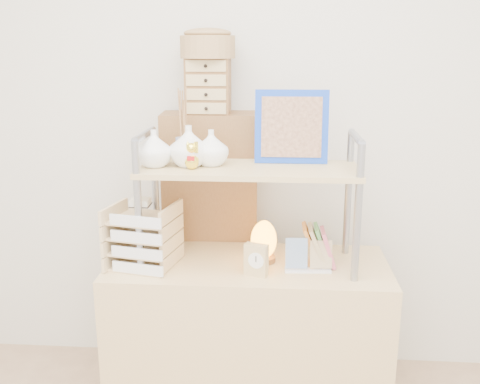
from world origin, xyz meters
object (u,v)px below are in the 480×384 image
object	(u,v)px
desk	(248,341)
cabinet	(211,247)
letter_tray	(143,240)
salt_lamp	(264,241)

from	to	relation	value
desk	cabinet	distance (m)	0.52
desk	letter_tray	bearing A→B (deg)	-171.11
desk	salt_lamp	xyz separation A→B (m)	(0.06, 0.02, 0.47)
desk	cabinet	bearing A→B (deg)	119.44
cabinet	letter_tray	bearing A→B (deg)	-121.69
desk	letter_tray	size ratio (longest dim) A/B	4.04
letter_tray	salt_lamp	size ratio (longest dim) A/B	1.61
desk	cabinet	xyz separation A→B (m)	(-0.21, 0.37, 0.30)
desk	cabinet	size ratio (longest dim) A/B	0.89
desk	cabinet	world-z (taller)	cabinet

